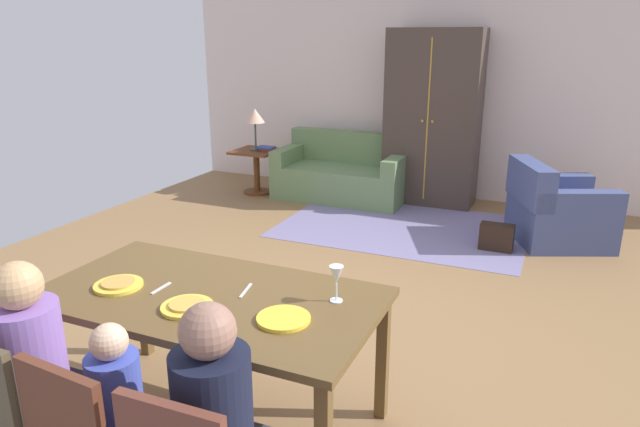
% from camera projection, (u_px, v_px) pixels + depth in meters
% --- Properties ---
extents(ground_plane, '(7.15, 6.41, 0.02)m').
position_uv_depth(ground_plane, '(358.00, 293.00, 4.63)').
color(ground_plane, olive).
extents(back_wall, '(7.15, 0.10, 2.70)m').
position_uv_depth(back_wall, '(449.00, 91.00, 7.07)').
color(back_wall, silver).
rests_on(back_wall, ground_plane).
extents(dining_table, '(1.73, 0.92, 0.76)m').
position_uv_depth(dining_table, '(210.00, 307.00, 2.87)').
color(dining_table, brown).
rests_on(dining_table, ground_plane).
extents(plate_near_man, '(0.25, 0.25, 0.02)m').
position_uv_depth(plate_near_man, '(118.00, 285.00, 2.92)').
color(plate_near_man, yellow).
rests_on(plate_near_man, dining_table).
extents(pizza_near_man, '(0.17, 0.17, 0.01)m').
position_uv_depth(pizza_near_man, '(118.00, 283.00, 2.92)').
color(pizza_near_man, gold).
rests_on(pizza_near_man, plate_near_man).
extents(plate_near_child, '(0.25, 0.25, 0.02)m').
position_uv_depth(plate_near_child, '(187.00, 307.00, 2.69)').
color(plate_near_child, yellow).
rests_on(plate_near_child, dining_table).
extents(pizza_near_child, '(0.17, 0.17, 0.01)m').
position_uv_depth(pizza_near_child, '(187.00, 304.00, 2.68)').
color(pizza_near_child, gold).
rests_on(pizza_near_child, plate_near_child).
extents(plate_near_woman, '(0.25, 0.25, 0.02)m').
position_uv_depth(plate_near_woman, '(284.00, 319.00, 2.58)').
color(plate_near_woman, yellow).
rests_on(plate_near_woman, dining_table).
extents(wine_glass, '(0.07, 0.07, 0.19)m').
position_uv_depth(wine_glass, '(336.00, 276.00, 2.73)').
color(wine_glass, silver).
rests_on(wine_glass, dining_table).
extents(fork, '(0.02, 0.15, 0.01)m').
position_uv_depth(fork, '(161.00, 288.00, 2.90)').
color(fork, silver).
rests_on(fork, dining_table).
extents(knife, '(0.05, 0.17, 0.01)m').
position_uv_depth(knife, '(246.00, 291.00, 2.88)').
color(knife, silver).
rests_on(knife, dining_table).
extents(dining_chair_man, '(0.42, 0.42, 0.87)m').
position_uv_depth(dining_chair_man, '(8.00, 409.00, 2.39)').
color(dining_chair_man, brown).
rests_on(dining_chair_man, ground_plane).
extents(person_man, '(0.30, 0.40, 1.11)m').
position_uv_depth(person_man, '(42.00, 382.00, 2.54)').
color(person_man, '#362F57').
rests_on(person_man, ground_plane).
extents(person_child, '(0.22, 0.29, 0.92)m').
position_uv_depth(person_child, '(126.00, 426.00, 2.38)').
color(person_child, '#332D43').
rests_on(person_child, ground_plane).
extents(area_rug, '(2.60, 1.80, 0.01)m').
position_uv_depth(area_rug, '(403.00, 227.00, 6.19)').
color(area_rug, gray).
rests_on(area_rug, ground_plane).
extents(couch, '(1.65, 0.86, 0.82)m').
position_uv_depth(couch, '(343.00, 174.00, 7.25)').
color(couch, '#678555').
rests_on(couch, ground_plane).
extents(armchair, '(1.13, 1.12, 0.82)m').
position_uv_depth(armchair, '(556.00, 211.00, 5.67)').
color(armchair, '#424D7E').
rests_on(armchair, ground_plane).
extents(armoire, '(1.10, 0.59, 2.10)m').
position_uv_depth(armoire, '(433.00, 118.00, 6.85)').
color(armoire, '#44362F').
rests_on(armoire, ground_plane).
extents(side_table, '(0.56, 0.56, 0.58)m').
position_uv_depth(side_table, '(257.00, 165.00, 7.43)').
color(side_table, brown).
rests_on(side_table, ground_plane).
extents(table_lamp, '(0.26, 0.26, 0.54)m').
position_uv_depth(table_lamp, '(255.00, 117.00, 7.24)').
color(table_lamp, '#40453C').
rests_on(table_lamp, side_table).
extents(book_lower, '(0.22, 0.16, 0.03)m').
position_uv_depth(book_lower, '(270.00, 150.00, 7.32)').
color(book_lower, '#A33937').
rests_on(book_lower, side_table).
extents(book_upper, '(0.22, 0.16, 0.03)m').
position_uv_depth(book_upper, '(266.00, 148.00, 7.31)').
color(book_upper, '#364785').
rests_on(book_upper, book_lower).
extents(handbag, '(0.32, 0.16, 0.26)m').
position_uv_depth(handbag, '(496.00, 237.00, 5.50)').
color(handbag, black).
rests_on(handbag, ground_plane).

